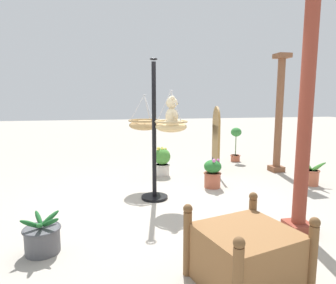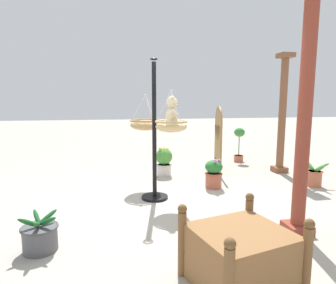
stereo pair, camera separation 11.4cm
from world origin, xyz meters
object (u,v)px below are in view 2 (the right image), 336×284
(teddy_bear, at_px, (173,113))
(potted_plant_bushy_green, at_px, (314,176))
(potted_plant_tall_leafy, at_px, (214,173))
(potted_plant_conical_shrub, at_px, (164,161))
(hanging_basket_with_teddy, at_px, (171,126))
(potted_plant_flowering_red, at_px, (40,236))
(display_pole_central, at_px, (154,158))
(greenhouse_pillar_right, at_px, (305,114))
(potted_plant_small_succulent, at_px, (239,143))
(hanging_basket_left_high, at_px, (146,124))
(wooden_planter_box, at_px, (240,256))
(greenhouse_pillar_left, at_px, (282,116))
(display_sign_board, at_px, (218,134))

(teddy_bear, bearing_deg, potted_plant_bushy_green, 95.99)
(potted_plant_tall_leafy, xyz_separation_m, potted_plant_conical_shrub, (-1.07, -0.76, 0.04))
(hanging_basket_with_teddy, height_order, potted_plant_flowering_red, hanging_basket_with_teddy)
(display_pole_central, height_order, greenhouse_pillar_right, greenhouse_pillar_right)
(potted_plant_flowering_red, bearing_deg, potted_plant_small_succulent, 134.51)
(potted_plant_flowering_red, distance_m, potted_plant_conical_shrub, 3.49)
(hanging_basket_left_high, xyz_separation_m, greenhouse_pillar_right, (2.40, 1.62, 0.29))
(hanging_basket_with_teddy, bearing_deg, display_pole_central, -120.96)
(teddy_bear, relative_size, hanging_basket_left_high, 0.70)
(potted_plant_conical_shrub, bearing_deg, potted_plant_small_succulent, 115.45)
(teddy_bear, bearing_deg, greenhouse_pillar_right, 41.82)
(display_pole_central, distance_m, potted_plant_small_succulent, 3.61)
(hanging_basket_left_high, xyz_separation_m, potted_plant_bushy_green, (0.66, 3.14, -0.99))
(potted_plant_tall_leafy, bearing_deg, hanging_basket_left_high, -108.91)
(hanging_basket_with_teddy, xyz_separation_m, wooden_planter_box, (2.29, 0.18, -0.95))
(potted_plant_tall_leafy, relative_size, potted_plant_conical_shrub, 0.90)
(potted_plant_tall_leafy, bearing_deg, display_pole_central, -71.42)
(greenhouse_pillar_right, height_order, potted_plant_bushy_green, greenhouse_pillar_right)
(potted_plant_bushy_green, relative_size, potted_plant_small_succulent, 0.62)
(hanging_basket_with_teddy, height_order, greenhouse_pillar_right, greenhouse_pillar_right)
(potted_plant_bushy_green, bearing_deg, potted_plant_conical_shrub, -116.11)
(greenhouse_pillar_left, relative_size, potted_plant_small_succulent, 2.92)
(potted_plant_bushy_green, bearing_deg, potted_plant_flowering_red, -70.33)
(hanging_basket_with_teddy, xyz_separation_m, greenhouse_pillar_left, (-1.44, 2.80, 0.04))
(teddy_bear, distance_m, potted_plant_conical_shrub, 1.97)
(greenhouse_pillar_left, bearing_deg, potted_plant_flowering_red, -58.47)
(display_pole_central, relative_size, wooden_planter_box, 2.23)
(display_pole_central, bearing_deg, potted_plant_conical_shrub, 164.64)
(hanging_basket_left_high, distance_m, potted_plant_tall_leafy, 1.57)
(teddy_bear, bearing_deg, potted_plant_conical_shrub, 175.42)
(wooden_planter_box, bearing_deg, display_sign_board, 162.89)
(wooden_planter_box, bearing_deg, potted_plant_small_succulent, 156.37)
(hanging_basket_left_high, relative_size, potted_plant_conical_shrub, 1.05)
(potted_plant_flowering_red, bearing_deg, hanging_basket_with_teddy, 127.87)
(display_pole_central, height_order, potted_plant_bushy_green, display_pole_central)
(display_pole_central, xyz_separation_m, potted_plant_small_succulent, (-2.51, 2.60, -0.19))
(potted_plant_bushy_green, relative_size, potted_plant_conical_shrub, 0.88)
(greenhouse_pillar_right, bearing_deg, hanging_basket_with_teddy, -137.68)
(display_pole_central, bearing_deg, wooden_planter_box, 9.97)
(teddy_bear, height_order, potted_plant_tall_leafy, teddy_bear)
(display_pole_central, xyz_separation_m, hanging_basket_with_teddy, (0.15, 0.25, 0.54))
(hanging_basket_with_teddy, height_order, teddy_bear, hanging_basket_with_teddy)
(teddy_bear, xyz_separation_m, potted_plant_tall_leafy, (-0.54, 0.89, -1.16))
(potted_plant_small_succulent, height_order, potted_plant_conical_shrub, potted_plant_small_succulent)
(hanging_basket_left_high, relative_size, potted_plant_flowering_red, 1.50)
(potted_plant_bushy_green, bearing_deg, greenhouse_pillar_right, -41.21)
(hanging_basket_left_high, distance_m, display_sign_board, 1.85)
(greenhouse_pillar_right, height_order, wooden_planter_box, greenhouse_pillar_right)
(teddy_bear, distance_m, wooden_planter_box, 2.57)
(hanging_basket_left_high, height_order, potted_plant_tall_leafy, hanging_basket_left_high)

